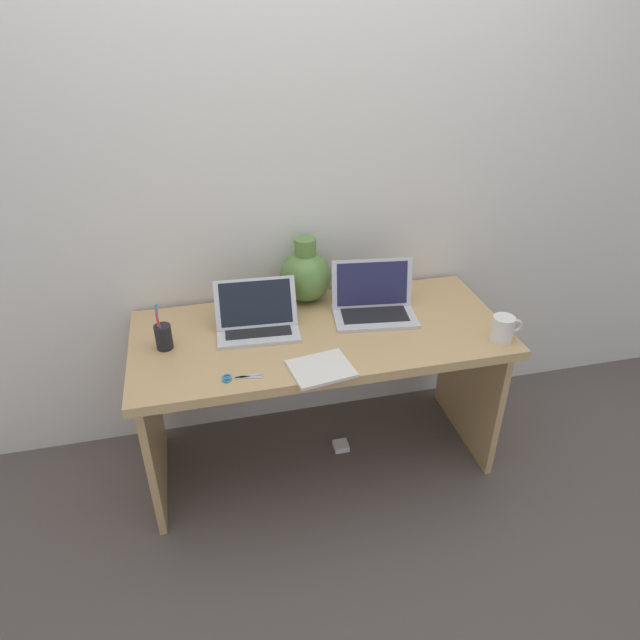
{
  "coord_description": "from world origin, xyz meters",
  "views": [
    {
      "loc": [
        -0.45,
        -1.91,
        1.94
      ],
      "look_at": [
        0.0,
        0.0,
        0.76
      ],
      "focal_mm": 31.69,
      "sensor_mm": 36.0,
      "label": 1
    }
  ],
  "objects_px": {
    "laptop_left": "(257,318)",
    "pen_cup": "(163,336)",
    "notebook_stack": "(321,369)",
    "power_brick": "(341,446)",
    "laptop_right": "(373,301)",
    "scissors": "(235,378)",
    "green_vase": "(306,275)",
    "coffee_mug": "(503,329)"
  },
  "relations": [
    {
      "from": "laptop_left",
      "to": "pen_cup",
      "type": "distance_m",
      "value": 0.38
    },
    {
      "from": "notebook_stack",
      "to": "power_brick",
      "type": "bearing_deg",
      "value": 60.25
    },
    {
      "from": "laptop_right",
      "to": "laptop_left",
      "type": "bearing_deg",
      "value": -178.46
    },
    {
      "from": "laptop_left",
      "to": "notebook_stack",
      "type": "relative_size",
      "value": 1.55
    },
    {
      "from": "notebook_stack",
      "to": "laptop_left",
      "type": "bearing_deg",
      "value": 118.82
    },
    {
      "from": "laptop_left",
      "to": "scissors",
      "type": "xyz_separation_m",
      "value": [
        -0.13,
        -0.32,
        -0.05
      ]
    },
    {
      "from": "laptop_right",
      "to": "power_brick",
      "type": "height_order",
      "value": "laptop_right"
    },
    {
      "from": "green_vase",
      "to": "notebook_stack",
      "type": "bearing_deg",
      "value": -96.22
    },
    {
      "from": "laptop_left",
      "to": "coffee_mug",
      "type": "xyz_separation_m",
      "value": [
        0.94,
        -0.31,
        0.0
      ]
    },
    {
      "from": "pen_cup",
      "to": "scissors",
      "type": "xyz_separation_m",
      "value": [
        0.24,
        -0.26,
        -0.05
      ]
    },
    {
      "from": "notebook_stack",
      "to": "power_brick",
      "type": "distance_m",
      "value": 0.78
    },
    {
      "from": "scissors",
      "to": "green_vase",
      "type": "bearing_deg",
      "value": 54.47
    },
    {
      "from": "notebook_stack",
      "to": "scissors",
      "type": "distance_m",
      "value": 0.32
    },
    {
      "from": "scissors",
      "to": "coffee_mug",
      "type": "bearing_deg",
      "value": 0.62
    },
    {
      "from": "laptop_left",
      "to": "laptop_right",
      "type": "distance_m",
      "value": 0.5
    },
    {
      "from": "coffee_mug",
      "to": "power_brick",
      "type": "bearing_deg",
      "value": 155.62
    },
    {
      "from": "notebook_stack",
      "to": "power_brick",
      "type": "relative_size",
      "value": 3.18
    },
    {
      "from": "laptop_left",
      "to": "coffee_mug",
      "type": "height_order",
      "value": "laptop_left"
    },
    {
      "from": "laptop_right",
      "to": "power_brick",
      "type": "distance_m",
      "value": 0.77
    },
    {
      "from": "laptop_right",
      "to": "power_brick",
      "type": "bearing_deg",
      "value": -158.13
    },
    {
      "from": "coffee_mug",
      "to": "power_brick",
      "type": "relative_size",
      "value": 1.84
    },
    {
      "from": "laptop_left",
      "to": "coffee_mug",
      "type": "distance_m",
      "value": 0.99
    },
    {
      "from": "laptop_right",
      "to": "green_vase",
      "type": "bearing_deg",
      "value": 142.79
    },
    {
      "from": "coffee_mug",
      "to": "scissors",
      "type": "relative_size",
      "value": 0.87
    },
    {
      "from": "notebook_stack",
      "to": "power_brick",
      "type": "xyz_separation_m",
      "value": [
        0.17,
        0.3,
        -0.7
      ]
    },
    {
      "from": "notebook_stack",
      "to": "scissors",
      "type": "height_order",
      "value": "notebook_stack"
    },
    {
      "from": "power_brick",
      "to": "pen_cup",
      "type": "bearing_deg",
      "value": -179.01
    },
    {
      "from": "laptop_right",
      "to": "coffee_mug",
      "type": "bearing_deg",
      "value": -36.41
    },
    {
      "from": "laptop_left",
      "to": "scissors",
      "type": "relative_size",
      "value": 2.34
    },
    {
      "from": "green_vase",
      "to": "laptop_right",
      "type": "bearing_deg",
      "value": -37.21
    },
    {
      "from": "laptop_left",
      "to": "scissors",
      "type": "height_order",
      "value": "laptop_left"
    },
    {
      "from": "power_brick",
      "to": "green_vase",
      "type": "bearing_deg",
      "value": 113.62
    },
    {
      "from": "pen_cup",
      "to": "notebook_stack",
      "type": "bearing_deg",
      "value": -26.92
    },
    {
      "from": "coffee_mug",
      "to": "scissors",
      "type": "bearing_deg",
      "value": -179.38
    },
    {
      "from": "pen_cup",
      "to": "power_brick",
      "type": "bearing_deg",
      "value": 0.99
    },
    {
      "from": "laptop_right",
      "to": "pen_cup",
      "type": "relative_size",
      "value": 1.95
    },
    {
      "from": "scissors",
      "to": "power_brick",
      "type": "distance_m",
      "value": 0.89
    },
    {
      "from": "notebook_stack",
      "to": "coffee_mug",
      "type": "bearing_deg",
      "value": 2.62
    },
    {
      "from": "laptop_left",
      "to": "scissors",
      "type": "bearing_deg",
      "value": -111.83
    },
    {
      "from": "power_brick",
      "to": "notebook_stack",
      "type": "bearing_deg",
      "value": -119.75
    },
    {
      "from": "laptop_right",
      "to": "green_vase",
      "type": "height_order",
      "value": "green_vase"
    },
    {
      "from": "coffee_mug",
      "to": "laptop_left",
      "type": "bearing_deg",
      "value": 161.85
    }
  ]
}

